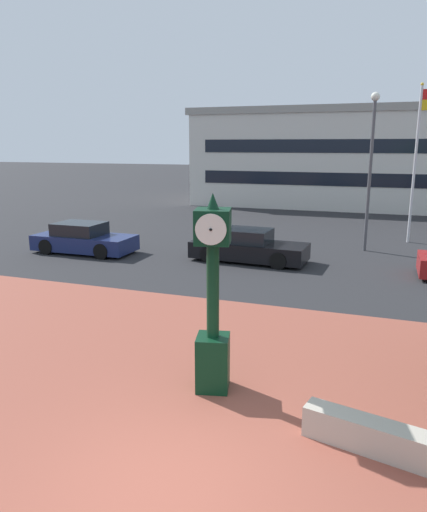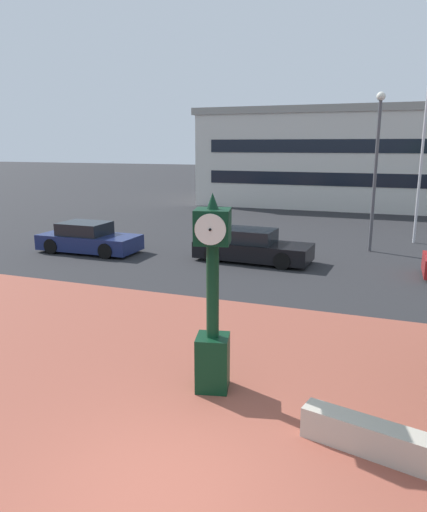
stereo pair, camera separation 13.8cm
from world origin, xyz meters
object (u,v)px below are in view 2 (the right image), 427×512
at_px(street_clock, 213,306).
at_px(car_street_mid, 252,247).
at_px(street_lamp_post, 377,156).
at_px(car_street_distant, 88,239).
at_px(flagpole_primary, 426,151).
at_px(civic_building, 378,157).

relative_size(street_clock, car_street_mid, 0.80).
bearing_deg(street_clock, street_lamp_post, 67.63).
bearing_deg(car_street_distant, flagpole_primary, 117.56).
bearing_deg(street_lamp_post, car_street_mid, -140.37).
distance_m(street_clock, civic_building, 31.29).
relative_size(car_street_distant, civic_building, 0.17).
bearing_deg(car_street_mid, street_lamp_post, 132.55).
distance_m(car_street_distant, street_lamp_post, 12.64).
xyz_separation_m(street_clock, car_street_mid, (-2.13, 10.11, -1.06)).
height_order(car_street_mid, car_street_distant, same).
height_order(car_street_distant, street_lamp_post, street_lamp_post).
height_order(car_street_mid, flagpole_primary, flagpole_primary).
xyz_separation_m(car_street_distant, street_lamp_post, (11.33, 4.39, 3.47)).
bearing_deg(civic_building, car_street_mid, -100.25).
relative_size(car_street_mid, street_lamp_post, 0.70).
bearing_deg(car_street_mid, civic_building, 172.67).
relative_size(car_street_distant, flagpole_primary, 0.60).
bearing_deg(street_lamp_post, street_clock, -99.01).
xyz_separation_m(car_street_distant, flagpole_primary, (13.35, 7.02, 3.67)).
bearing_deg(flagpole_primary, street_lamp_post, -127.50).
distance_m(car_street_mid, car_street_distant, 7.08).
height_order(street_clock, car_street_distant, street_clock).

